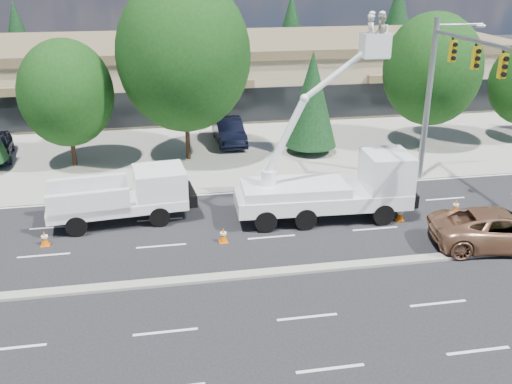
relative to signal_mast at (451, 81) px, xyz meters
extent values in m
plane|color=black|center=(-10.03, -7.04, -6.06)|extent=(140.00, 140.00, 0.00)
cube|color=gray|center=(-10.03, 12.96, -6.05)|extent=(140.00, 22.00, 0.01)
cube|color=gray|center=(-10.03, -7.04, -6.00)|extent=(120.00, 0.55, 0.12)
cube|color=tan|center=(-10.03, 22.96, -3.56)|extent=(50.00, 15.00, 5.00)
cube|color=brown|center=(-10.03, 22.96, -0.91)|extent=(50.40, 15.40, 0.70)
cube|color=black|center=(-10.03, 15.41, -4.56)|extent=(48.00, 0.12, 2.60)
cylinder|color=#332114|center=(-20.03, 7.96, -4.81)|extent=(0.28, 0.28, 2.49)
ellipsoid|color=black|center=(-20.03, 7.96, -1.56)|extent=(5.54, 5.54, 6.37)
cylinder|color=#332114|center=(-13.03, 7.96, -4.25)|extent=(0.28, 0.28, 3.61)
ellipsoid|color=black|center=(-13.03, 7.96, 0.47)|extent=(8.03, 8.03, 9.24)
cylinder|color=#332114|center=(-5.03, 7.96, -5.66)|extent=(0.26, 0.26, 0.80)
cone|color=black|center=(-5.03, 7.96, -2.51)|extent=(3.35, 3.35, 6.12)
cylinder|color=#332114|center=(2.97, 7.96, -4.63)|extent=(0.28, 0.28, 2.86)
ellipsoid|color=black|center=(2.97, 7.96, -0.89)|extent=(6.36, 6.36, 7.31)
cylinder|color=#332114|center=(-28.03, 34.96, -5.66)|extent=(0.26, 0.26, 0.80)
cone|color=black|center=(-28.03, 34.96, -1.69)|extent=(4.13, 4.13, 7.54)
cylinder|color=#332114|center=(-14.03, 34.96, -5.66)|extent=(0.26, 0.26, 0.80)
cone|color=black|center=(-14.03, 34.96, 0.25)|extent=(5.96, 5.96, 10.90)
cylinder|color=#332114|center=(-0.03, 34.96, -5.66)|extent=(0.26, 0.26, 0.80)
cone|color=black|center=(-0.03, 34.96, -1.43)|extent=(4.37, 4.37, 7.99)
cylinder|color=#332114|center=(11.97, 34.96, -5.66)|extent=(0.26, 0.26, 0.80)
cone|color=black|center=(11.97, 34.96, -0.78)|extent=(4.99, 4.99, 9.12)
cylinder|color=gray|center=(-0.03, 2.16, -1.56)|extent=(0.32, 0.32, 9.00)
cylinder|color=gray|center=(-0.03, -2.84, 2.24)|extent=(0.20, 10.00, 0.20)
cylinder|color=gray|center=(1.27, 2.16, 2.54)|extent=(2.60, 0.12, 0.12)
cube|color=gold|center=(-0.03, 0.16, 1.49)|extent=(0.32, 0.22, 1.05)
cube|color=gold|center=(-0.03, -2.04, 1.49)|extent=(0.32, 0.22, 1.05)
cube|color=gold|center=(-0.03, -4.24, 1.49)|extent=(0.32, 0.22, 1.05)
cube|color=white|center=(-16.97, -0.84, -5.13)|extent=(6.72, 3.04, 0.49)
cube|color=white|center=(-14.92, -0.63, -4.37)|extent=(2.61, 2.57, 1.63)
cube|color=black|center=(-14.22, -0.56, -4.16)|extent=(0.30, 2.06, 1.09)
cube|color=white|center=(-18.37, 0.05, -4.59)|extent=(3.70, 0.70, 1.19)
cube|color=white|center=(-18.16, -2.00, -4.59)|extent=(3.70, 0.70, 1.19)
cube|color=white|center=(-7.19, -2.18, -5.01)|extent=(8.50, 2.85, 0.74)
cube|color=white|center=(-4.04, -2.31, -3.90)|extent=(2.20, 2.55, 2.10)
cube|color=black|center=(-3.26, -2.34, -3.74)|extent=(0.17, 2.10, 1.26)
cube|color=white|center=(-8.56, -2.13, -4.43)|extent=(5.13, 2.61, 0.53)
cylinder|color=white|center=(-9.82, -2.08, -3.85)|extent=(0.74, 0.74, 0.84)
cube|color=white|center=(-5.12, -2.26, 2.24)|extent=(1.19, 0.99, 1.13)
imported|color=beige|center=(-5.35, -2.25, 2.67)|extent=(0.46, 0.68, 1.81)
imported|color=beige|center=(-4.89, -2.27, 2.67)|extent=(0.72, 0.91, 1.81)
ellipsoid|color=white|center=(-5.35, -2.25, 3.59)|extent=(0.27, 0.27, 0.19)
ellipsoid|color=white|center=(-4.89, -2.27, 3.59)|extent=(0.27, 0.27, 0.19)
cube|color=#F36507|center=(-20.10, -2.86, -6.04)|extent=(0.40, 0.40, 0.03)
cone|color=#F36507|center=(-20.10, -2.86, -5.71)|extent=(0.36, 0.36, 0.70)
cylinder|color=white|center=(-20.10, -2.86, -5.64)|extent=(0.29, 0.29, 0.10)
cube|color=#F36507|center=(-12.25, -3.92, -6.04)|extent=(0.40, 0.40, 0.03)
cone|color=#F36507|center=(-12.25, -3.92, -5.71)|extent=(0.36, 0.36, 0.70)
cylinder|color=white|center=(-12.25, -3.92, -5.64)|extent=(0.29, 0.29, 0.10)
cube|color=#F36507|center=(-8.27, -3.09, -6.04)|extent=(0.40, 0.40, 0.03)
cone|color=#F36507|center=(-8.27, -3.09, -5.71)|extent=(0.36, 0.36, 0.70)
cylinder|color=white|center=(-8.27, -3.09, -5.64)|extent=(0.29, 0.29, 0.10)
cube|color=#F36507|center=(-3.51, -3.15, -6.04)|extent=(0.40, 0.40, 0.03)
cone|color=#F36507|center=(-3.51, -3.15, -5.71)|extent=(0.36, 0.36, 0.70)
cylinder|color=white|center=(-3.51, -3.15, -5.64)|extent=(0.29, 0.29, 0.10)
cube|color=#F36507|center=(-0.39, -2.75, -6.04)|extent=(0.40, 0.40, 0.03)
cone|color=#F36507|center=(-0.39, -2.75, -5.71)|extent=(0.36, 0.36, 0.70)
cylinder|color=white|center=(-0.39, -2.75, -5.64)|extent=(0.29, 0.29, 0.10)
imported|color=#A16E4E|center=(-0.29, -6.44, -5.22)|extent=(6.42, 3.74, 1.68)
imported|color=black|center=(-10.03, 10.87, -5.22)|extent=(1.94, 5.15, 1.68)
camera|label=1|loc=(-14.81, -26.74, 5.77)|focal=40.00mm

